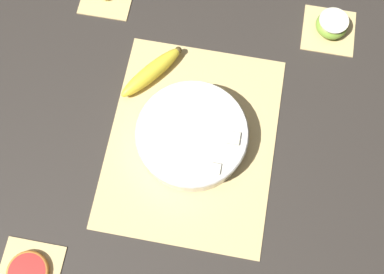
# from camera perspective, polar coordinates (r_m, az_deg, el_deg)

# --- Properties ---
(ground_plane) EXTENTS (6.00, 6.00, 0.00)m
(ground_plane) POSITION_cam_1_polar(r_m,az_deg,el_deg) (1.02, -0.00, -0.54)
(ground_plane) COLOR #2D2823
(bamboo_mat_center) EXTENTS (0.47, 0.37, 0.01)m
(bamboo_mat_center) POSITION_cam_1_polar(r_m,az_deg,el_deg) (1.02, -0.00, -0.49)
(bamboo_mat_center) COLOR #D6B775
(bamboo_mat_center) RESTS_ON ground_plane
(coaster_mat_near_right) EXTENTS (0.13, 0.13, 0.01)m
(coaster_mat_near_right) POSITION_cam_1_polar(r_m,az_deg,el_deg) (1.03, -19.98, -15.87)
(coaster_mat_near_right) COLOR #D6B775
(coaster_mat_near_right) RESTS_ON ground_plane
(coaster_mat_far_left) EXTENTS (0.13, 0.13, 0.01)m
(coaster_mat_far_left) POSITION_cam_1_polar(r_m,az_deg,el_deg) (1.19, 16.97, 12.83)
(coaster_mat_far_left) COLOR #D6B775
(coaster_mat_far_left) RESTS_ON ground_plane
(fruit_salad_bowl) EXTENTS (0.25, 0.25, 0.07)m
(fruit_salad_bowl) POSITION_cam_1_polar(r_m,az_deg,el_deg) (0.98, -0.02, 0.22)
(fruit_salad_bowl) COLOR silver
(fruit_salad_bowl) RESTS_ON bamboo_mat_center
(whole_banana) EXTENTS (0.17, 0.14, 0.04)m
(whole_banana) POSITION_cam_1_polar(r_m,az_deg,el_deg) (1.06, -5.14, 8.24)
(whole_banana) COLOR yellow
(whole_banana) RESTS_ON bamboo_mat_center
(apple_half) EXTENTS (0.08, 0.08, 0.04)m
(apple_half) POSITION_cam_1_polar(r_m,az_deg,el_deg) (1.17, 17.33, 13.45)
(apple_half) COLOR #7FAD38
(apple_half) RESTS_ON coaster_mat_far_left
(grapefruit_slice) EXTENTS (0.09, 0.09, 0.01)m
(grapefruit_slice) POSITION_cam_1_polar(r_m,az_deg,el_deg) (1.02, -20.15, -15.84)
(grapefruit_slice) COLOR #B2231E
(grapefruit_slice) RESTS_ON coaster_mat_near_right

